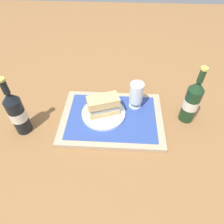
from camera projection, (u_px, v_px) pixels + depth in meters
name	position (u px, v px, depth m)	size (l,w,h in m)	color
ground_plane	(112.00, 120.00, 0.90)	(3.00, 3.00, 0.00)	olive
tray	(112.00, 118.00, 0.89)	(0.44, 0.32, 0.02)	tan
placemat	(112.00, 117.00, 0.88)	(0.38, 0.27, 0.00)	#2D4793
plate	(104.00, 113.00, 0.89)	(0.19, 0.19, 0.01)	white
sandwich	(104.00, 105.00, 0.85)	(0.14, 0.10, 0.08)	tan
beer_glass	(136.00, 95.00, 0.88)	(0.06, 0.06, 0.12)	silver
beer_bottle	(192.00, 101.00, 0.83)	(0.07, 0.07, 0.27)	#19381E
second_bottle	(17.00, 112.00, 0.79)	(0.07, 0.07, 0.27)	black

